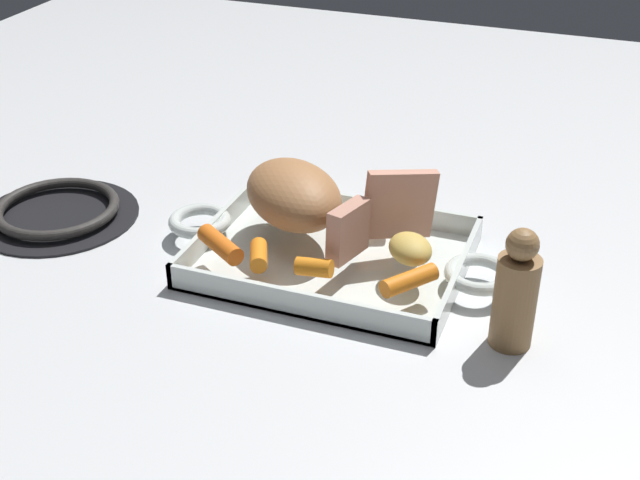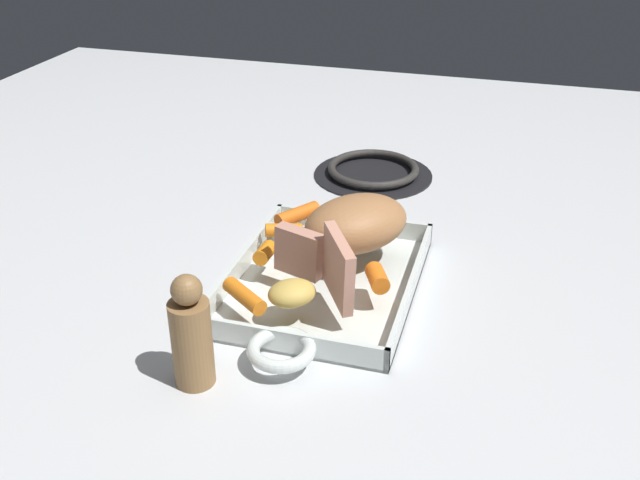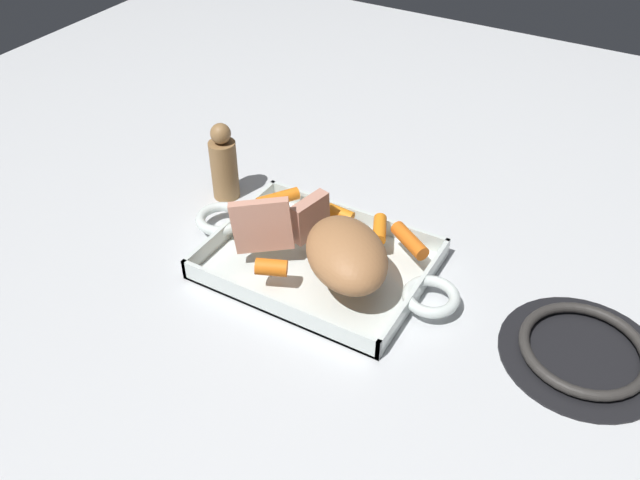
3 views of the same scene
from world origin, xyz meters
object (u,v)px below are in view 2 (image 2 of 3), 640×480
at_px(roasting_dish, 325,280).
at_px(stove_burner_rear, 373,171).
at_px(baby_carrot_center_right, 377,278).
at_px(roast_slice_thick, 338,268).
at_px(baby_carrot_long, 284,230).
at_px(roast_slice_outer, 299,252).
at_px(baby_carrot_northwest, 298,215).
at_px(pork_roast, 356,223).
at_px(baby_carrot_northeast, 265,253).
at_px(baby_carrot_short, 244,296).
at_px(potato_corner, 292,293).
at_px(pepper_mill, 191,335).

relative_size(roasting_dish, stove_burner_rear, 2.05).
xyz_separation_m(baby_carrot_center_right, stove_burner_rear, (0.40, 0.09, -0.03)).
distance_m(roast_slice_thick, baby_carrot_long, 0.17).
height_order(roast_slice_outer, baby_carrot_northwest, roast_slice_outer).
height_order(roasting_dish, baby_carrot_northwest, baby_carrot_northwest).
relative_size(pork_roast, roast_slice_thick, 1.80).
bearing_deg(baby_carrot_northwest, baby_carrot_northeast, 176.37).
distance_m(baby_carrot_short, stove_burner_rear, 0.49).
bearing_deg(potato_corner, roasting_dish, -7.26).
bearing_deg(baby_carrot_short, roasting_dish, -31.19).
bearing_deg(roast_slice_outer, stove_burner_rear, -1.15).
bearing_deg(baby_carrot_long, baby_carrot_center_right, -120.45).
xyz_separation_m(baby_carrot_long, pepper_mill, (-0.28, 0.01, 0.02)).
bearing_deg(stove_burner_rear, roast_slice_thick, -172.99).
relative_size(roast_slice_thick, baby_carrot_northeast, 2.07).
bearing_deg(baby_carrot_long, roast_slice_thick, -138.82).
bearing_deg(baby_carrot_center_right, potato_corner, 127.23).
distance_m(roast_slice_thick, potato_corner, 0.06).
relative_size(roasting_dish, baby_carrot_center_right, 9.87).
distance_m(pork_roast, stove_burner_rear, 0.32).
distance_m(baby_carrot_short, baby_carrot_center_right, 0.17).
height_order(pork_roast, roast_slice_thick, roast_slice_thick).
relative_size(pork_roast, stove_burner_rear, 0.72).
distance_m(roasting_dish, stove_burner_rear, 0.37).
bearing_deg(baby_carrot_northwest, baby_carrot_short, -178.83).
bearing_deg(potato_corner, baby_carrot_northwest, 16.10).
relative_size(pork_roast, baby_carrot_short, 2.23).
relative_size(roasting_dish, baby_carrot_northwest, 6.13).
bearing_deg(roast_slice_outer, pepper_mill, 163.98).
distance_m(pork_roast, baby_carrot_northwest, 0.11).
bearing_deg(baby_carrot_northeast, baby_carrot_center_right, -98.13).
xyz_separation_m(baby_carrot_northwest, baby_carrot_northeast, (-0.12, 0.01, -0.00)).
bearing_deg(baby_carrot_center_right, baby_carrot_northwest, 46.83).
xyz_separation_m(baby_carrot_northwest, potato_corner, (-0.21, -0.06, 0.00)).
relative_size(baby_carrot_northeast, baby_carrot_center_right, 0.93).
height_order(roasting_dish, baby_carrot_short, baby_carrot_short).
height_order(roasting_dish, pork_roast, pork_roast).
relative_size(roasting_dish, roast_slice_thick, 5.14).
bearing_deg(baby_carrot_long, stove_burner_rear, -10.59).
xyz_separation_m(roasting_dish, baby_carrot_long, (0.06, 0.08, 0.03)).
relative_size(roasting_dish, pork_roast, 2.85).
xyz_separation_m(roasting_dish, baby_carrot_center_right, (-0.03, -0.08, 0.03)).
relative_size(baby_carrot_northeast, baby_carrot_long, 0.78).
bearing_deg(potato_corner, pepper_mill, 151.29).
relative_size(stove_burner_rear, pepper_mill, 1.55).
relative_size(roasting_dish, baby_carrot_long, 8.34).
height_order(baby_carrot_long, stove_burner_rear, baby_carrot_long).
distance_m(baby_carrot_northeast, potato_corner, 0.11).
relative_size(pork_roast, pepper_mill, 1.11).
distance_m(roast_slice_thick, baby_carrot_northwest, 0.21).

